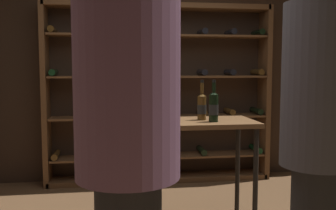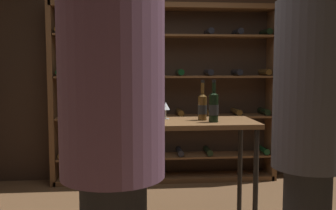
# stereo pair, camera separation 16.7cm
# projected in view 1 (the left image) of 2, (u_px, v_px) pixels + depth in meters

# --- Properties ---
(back_wall) EXTENTS (5.71, 0.10, 2.74)m
(back_wall) POSITION_uv_depth(u_px,v_px,m) (144.00, 71.00, 4.92)
(back_wall) COLOR #332319
(back_wall) RESTS_ON ground
(wine_rack) EXTENTS (2.77, 0.32, 2.18)m
(wine_rack) POSITION_uv_depth(u_px,v_px,m) (160.00, 95.00, 4.77)
(wine_rack) COLOR brown
(wine_rack) RESTS_ON ground
(tasting_table) EXTENTS (1.38, 0.57, 0.95)m
(tasting_table) POSITION_uv_depth(u_px,v_px,m) (176.00, 133.00, 3.35)
(tasting_table) COLOR brown
(tasting_table) RESTS_ON ground
(person_bystander_dark_jacket) EXTENTS (0.51, 0.51, 2.04)m
(person_bystander_dark_jacket) POSITION_uv_depth(u_px,v_px,m) (128.00, 127.00, 1.85)
(person_bystander_dark_jacket) COLOR #252525
(person_bystander_dark_jacket) RESTS_ON ground
(person_host_in_suit) EXTENTS (0.41, 0.41, 1.97)m
(person_host_in_suit) POSITION_uv_depth(u_px,v_px,m) (317.00, 124.00, 2.20)
(person_host_in_suit) COLOR #292929
(person_host_in_suit) RESTS_ON ground
(wine_bottle_gold_foil) EXTENTS (0.08, 0.08, 0.36)m
(wine_bottle_gold_foil) POSITION_uv_depth(u_px,v_px,m) (214.00, 107.00, 3.27)
(wine_bottle_gold_foil) COLOR black
(wine_bottle_gold_foil) RESTS_ON tasting_table
(wine_bottle_green_slim) EXTENTS (0.08, 0.08, 0.35)m
(wine_bottle_green_slim) POSITION_uv_depth(u_px,v_px,m) (202.00, 106.00, 3.39)
(wine_bottle_green_slim) COLOR #4C3314
(wine_bottle_green_slim) RESTS_ON tasting_table
(wine_glass_stemmed_right) EXTENTS (0.07, 0.07, 0.15)m
(wine_glass_stemmed_right) POSITION_uv_depth(u_px,v_px,m) (165.00, 107.00, 3.46)
(wine_glass_stemmed_right) COLOR silver
(wine_glass_stemmed_right) RESTS_ON tasting_table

